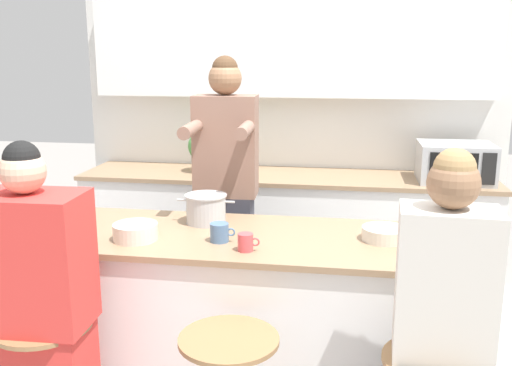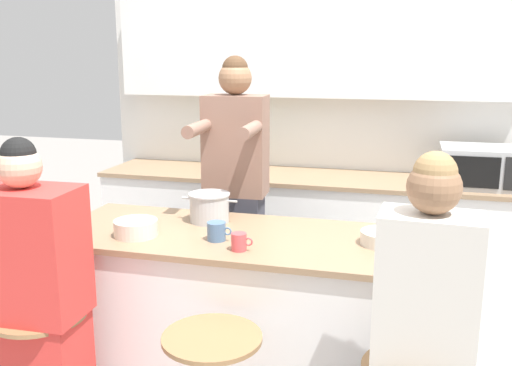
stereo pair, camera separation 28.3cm
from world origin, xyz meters
The scene contains 14 objects.
wall_back centered at (0.00, 1.69, 1.54)m, with size 3.21×0.22×2.70m.
back_counter centered at (0.00, 1.40, 0.45)m, with size 2.99×0.61×0.90m.
kitchen_island centered at (0.00, 0.00, 0.45)m, with size 2.00×0.75×0.89m.
person_cooking centered at (-0.26, 0.58, 0.88)m, with size 0.39×0.56×1.76m.
person_wrapped_blanket centered at (-0.82, -0.63, 0.68)m, with size 0.47×0.30×1.44m.
person_seated_near centered at (0.81, -0.63, 0.67)m, with size 0.36×0.28×1.45m.
cooking_pot centered at (-0.28, 0.18, 0.97)m, with size 0.31×0.22×0.15m.
fruit_bowl centered at (-0.55, -0.15, 0.93)m, with size 0.21×0.21×0.08m.
mixing_bowl_steel centered at (0.63, 0.03, 0.92)m, with size 0.22×0.22×0.06m.
coffee_cup_near centered at (-0.15, -0.11, 0.93)m, with size 0.12×0.09×0.09m.
coffee_cup_far centered at (0.00, -0.22, 0.93)m, with size 0.10×0.07×0.08m.
juice_carton centered at (0.89, -0.17, 0.97)m, with size 0.08×0.08×0.18m.
microwave centered at (1.18, 1.37, 1.04)m, with size 0.49×0.41×0.26m.
potted_plant centered at (-0.60, 1.40, 1.08)m, with size 0.24×0.24×0.31m.
Camera 2 is at (0.72, -2.59, 1.77)m, focal length 40.00 mm.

